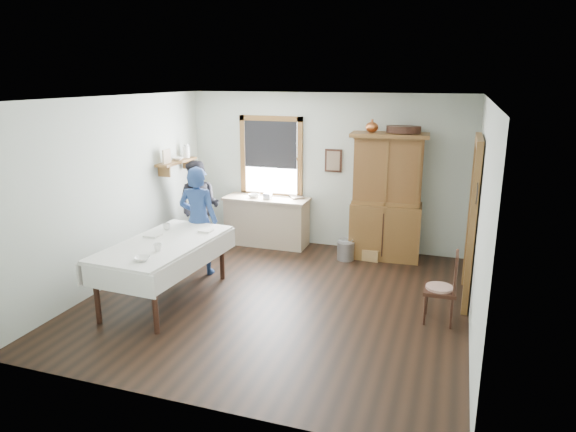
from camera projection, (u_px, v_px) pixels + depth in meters
The scene contains 20 objects.
room at pixel (277, 203), 6.72m from camera, with size 5.01×5.01×2.70m.
window at pixel (271, 153), 9.21m from camera, with size 1.18×0.07×1.48m.
doorway at pixel (473, 217), 6.79m from camera, with size 0.09×1.14×2.22m.
wall_shelf at pixel (178, 160), 8.80m from camera, with size 0.24×1.00×0.44m.
framed_picture at pixel (333, 161), 8.87m from camera, with size 0.30×0.04×0.40m, color #351C12.
rug_beater at pixel (478, 183), 6.15m from camera, with size 0.27×0.27×0.01m, color black.
work_counter at pixel (267, 221), 9.26m from camera, with size 1.52×0.58×0.87m, color tan.
china_hutch at pixel (387, 197), 8.41m from camera, with size 1.23×0.58×2.09m, color brown.
dining_table at pixel (165, 271), 6.96m from camera, with size 1.08×2.06×0.82m, color silver.
spindle_chair at pixel (440, 287), 6.30m from camera, with size 0.42×0.42×0.92m, color #351C12.
pail at pixel (346, 251), 8.54m from camera, with size 0.29×0.29×0.31m, color #989BA0.
wicker_basket at pixel (370, 254), 8.56m from camera, with size 0.33×0.23×0.19m, color #B38051.
woman_blue at pixel (199, 225), 7.82m from camera, with size 0.57×0.37×1.55m, color navy.
figure_dark at pixel (199, 209), 8.88m from camera, with size 0.71×0.55×1.46m, color black.
table_cup_a at pixel (167, 226), 7.40m from camera, with size 0.11×0.11×0.09m, color white.
table_cup_b at pixel (158, 247), 6.48m from camera, with size 0.11×0.11×0.10m, color white.
table_bowl at pixel (142, 258), 6.15m from camera, with size 0.21×0.21×0.05m, color white.
counter_book at pixel (291, 197), 9.11m from camera, with size 0.18×0.24×0.02m, color #7E6954.
counter_bowl at pixel (254, 196), 9.16m from camera, with size 0.21×0.21×0.07m, color white.
shelf_bowl at pixel (178, 159), 8.80m from camera, with size 0.22×0.22×0.05m, color white.
Camera 1 is at (2.21, -6.14, 2.96)m, focal length 32.00 mm.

